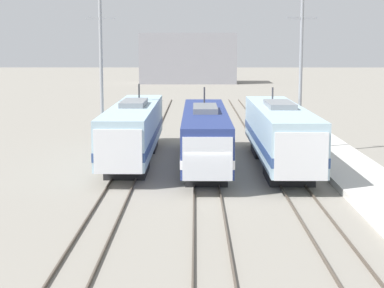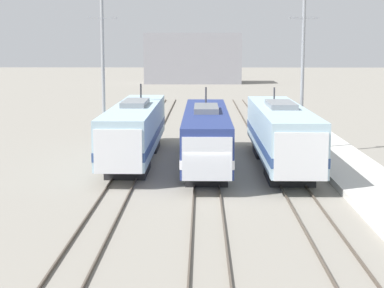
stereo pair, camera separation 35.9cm
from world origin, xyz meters
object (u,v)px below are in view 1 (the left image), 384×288
object	(u,v)px
locomotive_far_left	(134,131)
catenary_tower_right	(301,73)
locomotive_center	(205,136)
locomotive_far_right	(280,134)
catenary_tower_left	(101,73)

from	to	relation	value
locomotive_far_left	catenary_tower_right	size ratio (longest dim) A/B	1.68
locomotive_center	locomotive_far_right	size ratio (longest dim) A/B	1.02
locomotive_center	locomotive_far_right	bearing A→B (deg)	-2.05
locomotive_center	catenary_tower_right	size ratio (longest dim) A/B	1.65
locomotive_center	locomotive_far_right	xyz separation A→B (m)	(4.92, -0.18, 0.13)
locomotive_center	catenary_tower_right	bearing A→B (deg)	37.35
catenary_tower_left	catenary_tower_right	distance (m)	14.64
locomotive_far_left	catenary_tower_right	world-z (taller)	catenary_tower_right
locomotive_center	catenary_tower_left	distance (m)	10.08
locomotive_center	catenary_tower_left	size ratio (longest dim) A/B	1.65
locomotive_far_left	locomotive_center	size ratio (longest dim) A/B	1.02
locomotive_far_left	catenary_tower_right	xyz separation A→B (m)	(11.99, 3.43, 3.81)
locomotive_far_left	catenary_tower_left	size ratio (longest dim) A/B	1.68
locomotive_far_left	catenary_tower_right	bearing A→B (deg)	15.96
locomotive_far_left	locomotive_far_right	distance (m)	10.07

